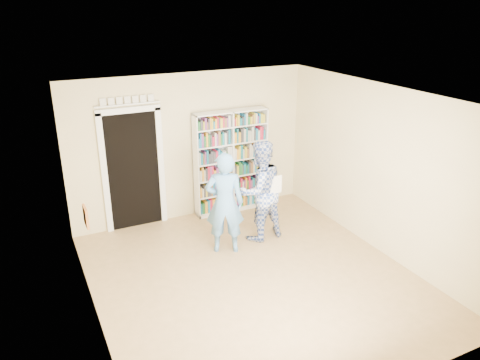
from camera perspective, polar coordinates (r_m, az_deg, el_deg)
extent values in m
plane|color=#99794A|center=(7.12, 1.67, -11.84)|extent=(5.00, 5.00, 0.00)
plane|color=white|center=(6.08, 1.94, 9.98)|extent=(5.00, 5.00, 0.00)
plane|color=beige|center=(8.64, -5.98, 4.05)|extent=(4.50, 0.00, 4.50)
plane|color=beige|center=(5.87, -18.12, -5.50)|extent=(0.00, 5.00, 5.00)
plane|color=beige|center=(7.73, 16.72, 1.15)|extent=(0.00, 5.00, 5.00)
cube|color=white|center=(8.87, -1.11, 2.20)|extent=(1.44, 0.27, 1.98)
cube|color=white|center=(8.87, -1.11, 2.20)|extent=(0.02, 0.27, 1.98)
cube|color=black|center=(8.43, -12.88, 1.02)|extent=(0.90, 0.03, 2.10)
cube|color=white|center=(8.33, -16.18, 0.45)|extent=(0.10, 0.06, 2.20)
cube|color=white|center=(8.53, -9.60, 1.51)|extent=(0.10, 0.06, 2.20)
cube|color=white|center=(8.11, -13.48, 8.30)|extent=(1.10, 0.06, 0.10)
cube|color=white|center=(8.08, -13.53, 8.98)|extent=(1.10, 0.08, 0.02)
cube|color=brown|center=(6.03, -18.29, -4.25)|extent=(0.03, 0.25, 0.25)
imported|color=#5C94CD|center=(7.46, -1.88, -2.84)|extent=(0.73, 0.62, 1.69)
imported|color=#3450A1|center=(7.86, 2.41, -1.31)|extent=(0.92, 0.75, 1.75)
cube|color=white|center=(7.69, 4.40, -0.58)|extent=(0.22, 0.02, 0.31)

